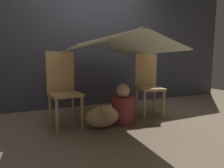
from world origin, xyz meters
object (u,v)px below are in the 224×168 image
Objects in this scene: person_front at (123,107)px; chair_right at (148,82)px; dog at (103,116)px; chair_left at (63,87)px.

chair_right is at bearing 18.74° from person_front.
person_front is at bearing 14.91° from dog.
dog is at bearing -40.84° from chair_left.
chair_left reaches higher than person_front.
chair_left is at bearing 166.81° from person_front.
chair_left is 1.00× the size of chair_right.
chair_left and chair_right have the same top height.
person_front is 1.22× the size of dog.
person_front is at bearing -151.15° from chair_right.
person_front reaches higher than dog.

